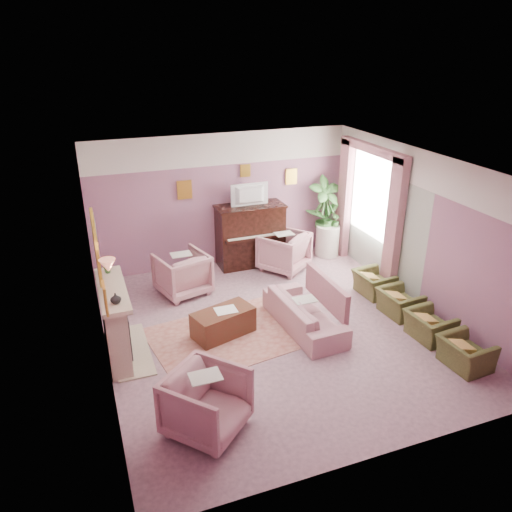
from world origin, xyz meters
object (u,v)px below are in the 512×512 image
object	(u,v)px
piano	(250,236)
side_table	(327,240)
television	(251,194)
olive_chair_a	(466,349)
coffee_table	(223,323)
floral_armchair_right	(284,249)
olive_chair_c	(400,299)
olive_chair_b	(430,322)
olive_chair_d	(374,280)
floral_armchair_left	(182,271)
floral_armchair_front	(207,400)
sofa	(304,308)

from	to	relation	value
piano	side_table	size ratio (longest dim) A/B	2.00
television	side_table	bearing A→B (deg)	-3.15
olive_chair_a	side_table	distance (m)	4.47
coffee_table	television	bearing A→B (deg)	60.71
floral_armchair_right	olive_chair_c	distance (m)	2.72
television	olive_chair_b	xyz separation A→B (m)	(1.72, -3.75, -1.29)
olive_chair_d	side_table	size ratio (longest dim) A/B	1.01
coffee_table	floral_armchair_left	distance (m)	1.73
television	floral_armchair_front	bearing A→B (deg)	-116.21
floral_armchair_right	side_table	world-z (taller)	floral_armchair_right
coffee_table	olive_chair_a	xyz separation A→B (m)	(3.11, -2.10, 0.08)
piano	olive_chair_c	xyz separation A→B (m)	(1.72, -2.98, -0.34)
sofa	olive_chair_a	world-z (taller)	sofa
television	sofa	distance (m)	2.98
floral_armchair_front	side_table	bearing A→B (deg)	47.69
piano	coffee_table	size ratio (longest dim) A/B	1.40
floral_armchair_front	olive_chair_c	xyz separation A→B (m)	(3.94, 1.58, -0.15)
piano	olive_chair_d	world-z (taller)	piano
piano	floral_armchair_left	size ratio (longest dim) A/B	1.53
television	floral_armchair_right	bearing A→B (deg)	-39.98
television	sofa	world-z (taller)	television
piano	television	xyz separation A→B (m)	(0.00, -0.05, 0.95)
olive_chair_a	floral_armchair_right	bearing A→B (deg)	105.83
floral_armchair_right	olive_chair_d	xyz separation A→B (m)	(1.16, -1.63, -0.15)
floral_armchair_right	olive_chair_c	xyz separation A→B (m)	(1.16, -2.45, -0.15)
television	olive_chair_d	bearing A→B (deg)	-50.71
television	sofa	xyz separation A→B (m)	(-0.03, -2.72, -1.23)
floral_armchair_right	coffee_table	bearing A→B (deg)	-134.25
floral_armchair_left	floral_armchair_front	size ratio (longest dim) A/B	1.00
television	olive_chair_d	world-z (taller)	television
floral_armchair_right	olive_chair_d	size ratio (longest dim) A/B	1.29
coffee_table	side_table	world-z (taller)	side_table
sofa	side_table	xyz separation A→B (m)	(1.83, 2.62, -0.02)
olive_chair_b	olive_chair_c	size ratio (longest dim) A/B	1.00
floral_armchair_left	olive_chair_d	xyz separation A→B (m)	(3.40, -1.33, -0.15)
sofa	side_table	bearing A→B (deg)	55.16
olive_chair_b	side_table	size ratio (longest dim) A/B	1.01
olive_chair_d	piano	bearing A→B (deg)	128.63
olive_chair_b	olive_chair_d	xyz separation A→B (m)	(0.00, 1.64, 0.00)
side_table	olive_chair_c	bearing A→B (deg)	-91.38
floral_armchair_right	floral_armchair_front	xyz separation A→B (m)	(-2.78, -4.03, 0.00)
floral_armchair_right	olive_chair_d	distance (m)	2.01
floral_armchair_front	coffee_table	bearing A→B (deg)	67.76
olive_chair_d	side_table	world-z (taller)	side_table
floral_armchair_right	olive_chair_a	size ratio (longest dim) A/B	1.29
olive_chair_b	floral_armchair_front	bearing A→B (deg)	-169.13
floral_armchair_right	television	bearing A→B (deg)	140.02
olive_chair_d	side_table	distance (m)	2.01
coffee_table	floral_armchair_left	world-z (taller)	floral_armchair_left
floral_armchair_left	olive_chair_c	xyz separation A→B (m)	(3.40, -2.15, -0.15)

